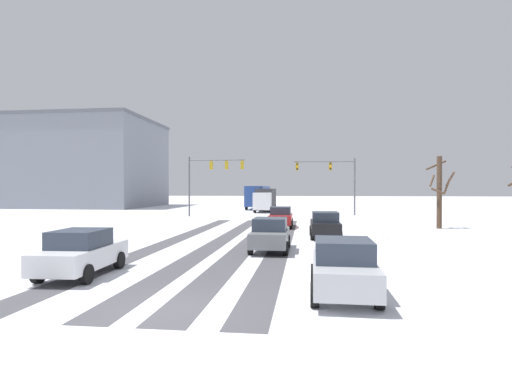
{
  "coord_description": "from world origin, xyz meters",
  "views": [
    {
      "loc": [
        3.52,
        -9.77,
        3.07
      ],
      "look_at": [
        0.0,
        19.0,
        2.8
      ],
      "focal_mm": 28.39,
      "sensor_mm": 36.0,
      "label": 1
    }
  ],
  "objects_px": {
    "car_grey_third": "(270,234)",
    "office_building_far_left_block": "(81,164)",
    "bus_oncoming": "(258,195)",
    "car_black_second": "(325,225)",
    "traffic_signal_far_left": "(211,172)",
    "car_white_fourth": "(82,252)",
    "box_truck_delivery": "(265,199)",
    "car_silver_fifth": "(343,267)",
    "traffic_signal_far_right": "(333,174)",
    "car_red_lead": "(281,217)",
    "bare_tree_sidewalk_mid": "(440,190)"
  },
  "relations": [
    {
      "from": "car_grey_third",
      "to": "office_building_far_left_block",
      "type": "height_order",
      "value": "office_building_far_left_block"
    },
    {
      "from": "bus_oncoming",
      "to": "car_grey_third",
      "type": "bearing_deg",
      "value": -82.53
    },
    {
      "from": "car_black_second",
      "to": "office_building_far_left_block",
      "type": "distance_m",
      "value": 55.17
    },
    {
      "from": "traffic_signal_far_left",
      "to": "car_white_fourth",
      "type": "xyz_separation_m",
      "value": [
        2.28,
        -29.46,
        -3.98
      ]
    },
    {
      "from": "car_black_second",
      "to": "box_truck_delivery",
      "type": "height_order",
      "value": "box_truck_delivery"
    },
    {
      "from": "car_black_second",
      "to": "car_silver_fifth",
      "type": "height_order",
      "value": "same"
    },
    {
      "from": "bus_oncoming",
      "to": "box_truck_delivery",
      "type": "bearing_deg",
      "value": -77.14
    },
    {
      "from": "car_grey_third",
      "to": "bus_oncoming",
      "type": "height_order",
      "value": "bus_oncoming"
    },
    {
      "from": "traffic_signal_far_right",
      "to": "car_black_second",
      "type": "xyz_separation_m",
      "value": [
        -1.93,
        -21.43,
        -3.87
      ]
    },
    {
      "from": "traffic_signal_far_right",
      "to": "car_red_lead",
      "type": "xyz_separation_m",
      "value": [
        -5.05,
        -15.05,
        -3.87
      ]
    },
    {
      "from": "office_building_far_left_block",
      "to": "car_black_second",
      "type": "bearing_deg",
      "value": -45.03
    },
    {
      "from": "car_white_fourth",
      "to": "bare_tree_sidewalk_mid",
      "type": "xyz_separation_m",
      "value": [
        17.98,
        18.96,
        2.11
      ]
    },
    {
      "from": "traffic_signal_far_right",
      "to": "bus_oncoming",
      "type": "height_order",
      "value": "traffic_signal_far_right"
    },
    {
      "from": "bus_oncoming",
      "to": "bare_tree_sidewalk_mid",
      "type": "height_order",
      "value": "bare_tree_sidewalk_mid"
    },
    {
      "from": "car_red_lead",
      "to": "car_white_fourth",
      "type": "xyz_separation_m",
      "value": [
        -5.89,
        -18.36,
        0.0
      ]
    },
    {
      "from": "car_red_lead",
      "to": "car_white_fourth",
      "type": "bearing_deg",
      "value": -107.8
    },
    {
      "from": "traffic_signal_far_left",
      "to": "car_black_second",
      "type": "xyz_separation_m",
      "value": [
        11.3,
        -17.48,
        -3.98
      ]
    },
    {
      "from": "car_red_lead",
      "to": "box_truck_delivery",
      "type": "xyz_separation_m",
      "value": [
        -3.31,
        20.82,
        0.82
      ]
    },
    {
      "from": "bus_oncoming",
      "to": "box_truck_delivery",
      "type": "distance_m",
      "value": 8.34
    },
    {
      "from": "car_grey_third",
      "to": "office_building_far_left_block",
      "type": "bearing_deg",
      "value": 128.91
    },
    {
      "from": "car_grey_third",
      "to": "office_building_far_left_block",
      "type": "xyz_separation_m",
      "value": [
        -35.81,
        44.37,
        6.43
      ]
    },
    {
      "from": "traffic_signal_far_left",
      "to": "car_black_second",
      "type": "height_order",
      "value": "traffic_signal_far_left"
    },
    {
      "from": "traffic_signal_far_right",
      "to": "car_red_lead",
      "type": "distance_m",
      "value": 16.34
    },
    {
      "from": "traffic_signal_far_left",
      "to": "car_silver_fifth",
      "type": "bearing_deg",
      "value": -70.22
    },
    {
      "from": "car_white_fourth",
      "to": "box_truck_delivery",
      "type": "distance_m",
      "value": 39.28
    },
    {
      "from": "traffic_signal_far_right",
      "to": "traffic_signal_far_left",
      "type": "bearing_deg",
      "value": -163.37
    },
    {
      "from": "car_grey_third",
      "to": "bare_tree_sidewalk_mid",
      "type": "xyz_separation_m",
      "value": [
        11.88,
        12.58,
        2.11
      ]
    },
    {
      "from": "car_silver_fifth",
      "to": "office_building_far_left_block",
      "type": "distance_m",
      "value": 65.34
    },
    {
      "from": "box_truck_delivery",
      "to": "car_white_fourth",
      "type": "bearing_deg",
      "value": -93.77
    },
    {
      "from": "traffic_signal_far_left",
      "to": "car_grey_third",
      "type": "xyz_separation_m",
      "value": [
        8.38,
        -23.08,
        -3.98
      ]
    },
    {
      "from": "traffic_signal_far_left",
      "to": "car_grey_third",
      "type": "relative_size",
      "value": 1.58
    },
    {
      "from": "traffic_signal_far_right",
      "to": "box_truck_delivery",
      "type": "distance_m",
      "value": 10.61
    },
    {
      "from": "traffic_signal_far_left",
      "to": "car_white_fourth",
      "type": "bearing_deg",
      "value": -85.56
    },
    {
      "from": "traffic_signal_far_left",
      "to": "office_building_far_left_block",
      "type": "relative_size",
      "value": 0.27
    },
    {
      "from": "car_grey_third",
      "to": "car_white_fourth",
      "type": "relative_size",
      "value": 0.98
    },
    {
      "from": "bare_tree_sidewalk_mid",
      "to": "box_truck_delivery",
      "type": "bearing_deg",
      "value": 127.28
    },
    {
      "from": "car_red_lead",
      "to": "car_black_second",
      "type": "bearing_deg",
      "value": -63.95
    },
    {
      "from": "car_black_second",
      "to": "box_truck_delivery",
      "type": "relative_size",
      "value": 0.55
    },
    {
      "from": "car_black_second",
      "to": "traffic_signal_far_left",
      "type": "bearing_deg",
      "value": 122.88
    },
    {
      "from": "traffic_signal_far_right",
      "to": "car_black_second",
      "type": "bearing_deg",
      "value": -95.16
    },
    {
      "from": "car_silver_fifth",
      "to": "traffic_signal_far_left",
      "type": "bearing_deg",
      "value": 109.78
    },
    {
      "from": "traffic_signal_far_left",
      "to": "bare_tree_sidewalk_mid",
      "type": "relative_size",
      "value": 1.18
    },
    {
      "from": "car_silver_fifth",
      "to": "box_truck_delivery",
      "type": "height_order",
      "value": "box_truck_delivery"
    },
    {
      "from": "car_white_fourth",
      "to": "car_silver_fifth",
      "type": "distance_m",
      "value": 9.02
    },
    {
      "from": "office_building_far_left_block",
      "to": "bus_oncoming",
      "type": "bearing_deg",
      "value": -6.44
    },
    {
      "from": "traffic_signal_far_left",
      "to": "bus_oncoming",
      "type": "height_order",
      "value": "traffic_signal_far_left"
    },
    {
      "from": "car_white_fourth",
      "to": "bare_tree_sidewalk_mid",
      "type": "distance_m",
      "value": 26.21
    },
    {
      "from": "traffic_signal_far_left",
      "to": "bus_oncoming",
      "type": "bearing_deg",
      "value": 80.42
    },
    {
      "from": "bare_tree_sidewalk_mid",
      "to": "traffic_signal_far_right",
      "type": "bearing_deg",
      "value": 115.96
    },
    {
      "from": "car_grey_third",
      "to": "car_white_fourth",
      "type": "bearing_deg",
      "value": -133.72
    }
  ]
}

